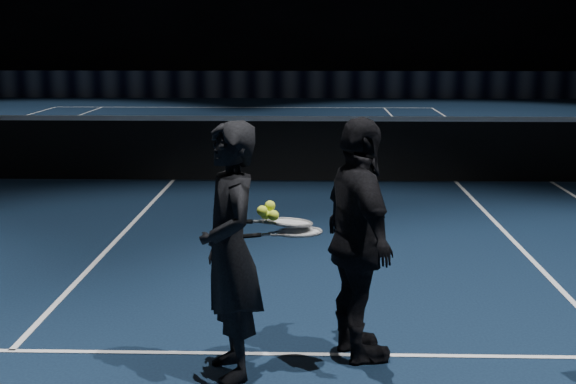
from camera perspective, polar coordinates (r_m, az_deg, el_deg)
name	(u,v)px	position (r m, az deg, el deg)	size (l,w,h in m)	color
floor	(173,181)	(11.80, -8.18, 0.79)	(36.00, 36.00, 0.00)	black
court_lines	(173,181)	(11.80, -8.18, 0.81)	(10.98, 23.78, 0.01)	white
net_mesh	(172,150)	(11.73, -8.24, 2.95)	(12.80, 0.02, 0.86)	black
net_tape	(171,118)	(11.67, -8.30, 5.21)	(12.80, 0.03, 0.07)	white
sponsor_backdrop	(252,84)	(27.06, -2.60, 7.65)	(22.00, 0.15, 0.90)	black
player_a	(230,251)	(4.93, -4.14, -4.21)	(0.58, 0.38, 1.59)	black
player_b	(359,241)	(5.18, 5.07, -3.46)	(0.93, 0.39, 1.59)	black
racket_lower	(300,232)	(5.02, 0.86, -2.86)	(0.68, 0.22, 0.03)	black
racket_upper	(290,222)	(5.03, 0.17, -2.17)	(0.68, 0.22, 0.03)	black
tennis_balls	(270,212)	(4.94, -1.31, -1.44)	(0.12, 0.10, 0.12)	#DBEA31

